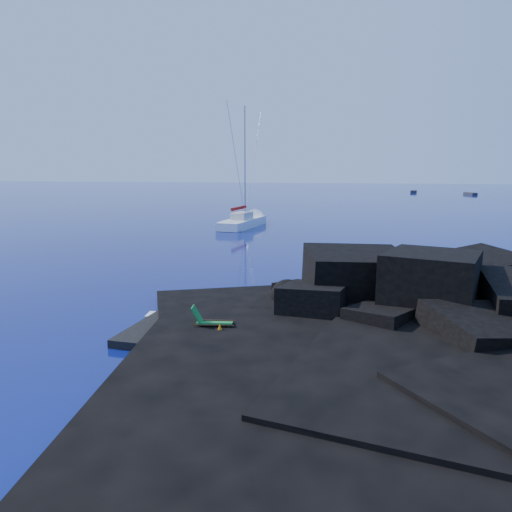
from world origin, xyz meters
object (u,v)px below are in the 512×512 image
(sunbather, at_px, (215,331))
(marker_cone, at_px, (220,330))
(deck_chair, at_px, (215,318))
(distant_boat_b, at_px, (470,195))
(sailboat, at_px, (244,227))
(distant_boat_a, at_px, (414,193))

(sunbather, xyz_separation_m, marker_cone, (0.25, -0.08, 0.11))
(deck_chair, distance_m, distant_boat_b, 122.74)
(marker_cone, relative_size, distant_boat_b, 0.12)
(sailboat, height_order, deck_chair, sailboat)
(deck_chair, bearing_deg, sailboat, 92.78)
(deck_chair, height_order, distant_boat_b, deck_chair)
(sunbather, height_order, marker_cone, marker_cone)
(marker_cone, height_order, distant_boat_b, marker_cone)
(distant_boat_b, bearing_deg, marker_cone, -124.01)
(sunbather, height_order, distant_boat_b, sunbather)
(deck_chair, xyz_separation_m, distant_boat_b, (37.37, 116.91, -0.95))
(sunbather, distance_m, marker_cone, 0.28)
(distant_boat_a, height_order, distant_boat_b, distant_boat_a)
(sailboat, distance_m, marker_cone, 40.92)
(sailboat, bearing_deg, distant_boat_b, 69.55)
(sunbather, xyz_separation_m, distant_boat_b, (37.25, 117.39, -0.51))
(sunbather, height_order, distant_boat_a, sunbather)
(sailboat, xyz_separation_m, sunbather, (6.87, -40.22, 0.51))
(sailboat, height_order, distant_boat_a, sailboat)
(sailboat, relative_size, sunbather, 9.05)
(distant_boat_a, bearing_deg, marker_cone, -90.67)
(deck_chair, relative_size, distant_boat_a, 0.36)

